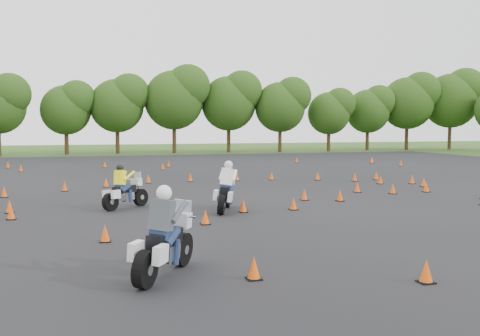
{
  "coord_description": "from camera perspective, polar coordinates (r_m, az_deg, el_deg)",
  "views": [
    {
      "loc": [
        -6.59,
        -19.13,
        3.13
      ],
      "look_at": [
        0.0,
        4.0,
        1.2
      ],
      "focal_mm": 40.0,
      "sensor_mm": 36.0,
      "label": 1
    }
  ],
  "objects": [
    {
      "name": "ground",
      "position": [
        20.47,
        3.08,
        -4.22
      ],
      "size": [
        140.0,
        140.0,
        0.0
      ],
      "primitive_type": "plane",
      "color": "#2D5119",
      "rests_on": "ground"
    },
    {
      "name": "asphalt_pad",
      "position": [
        26.16,
        -1.2,
        -2.27
      ],
      "size": [
        62.0,
        62.0,
        0.0
      ],
      "primitive_type": "plane",
      "color": "black",
      "rests_on": "ground"
    },
    {
      "name": "treeline",
      "position": [
        54.9,
        -7.76,
        6.05
      ],
      "size": [
        87.0,
        31.91,
        10.9
      ],
      "color": "#244112",
      "rests_on": "ground"
    },
    {
      "name": "traffic_cones",
      "position": [
        25.74,
        -1.17,
        -1.88
      ],
      "size": [
        36.45,
        33.39,
        0.45
      ],
      "color": "#E74D09",
      "rests_on": "asphalt_pad"
    },
    {
      "name": "rider_grey",
      "position": [
        11.18,
        -8.16,
        -6.62
      ],
      "size": [
        2.01,
        2.5,
        1.93
      ],
      "primitive_type": null,
      "rotation": [
        0.0,
        0.0,
        0.99
      ],
      "color": "#44484C",
      "rests_on": "ground"
    },
    {
      "name": "rider_yellow",
      "position": [
        20.52,
        -12.06,
        -1.88
      ],
      "size": [
        2.12,
        1.93,
        1.7
      ],
      "primitive_type": null,
      "rotation": [
        0.0,
        0.0,
        0.7
      ],
      "color": "#FBF716",
      "rests_on": "ground"
    },
    {
      "name": "rider_white",
      "position": [
        19.43,
        -1.76,
        -1.91
      ],
      "size": [
        1.57,
        2.51,
        1.86
      ],
      "primitive_type": null,
      "rotation": [
        0.0,
        0.0,
        1.2
      ],
      "color": "white",
      "rests_on": "ground"
    }
  ]
}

